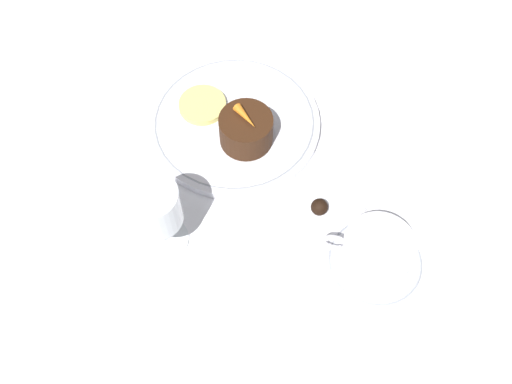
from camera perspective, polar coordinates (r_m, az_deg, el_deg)
ground_plane at (r=0.87m, az=-0.77°, el=5.03°), size 3.00×3.00×0.00m
dinner_plate at (r=0.88m, az=-2.05°, el=6.59°), size 0.25×0.25×0.01m
saucer at (r=0.79m, az=11.25°, el=-6.58°), size 0.13×0.13×0.01m
coffee_cup at (r=0.76m, az=11.41°, el=-5.63°), size 0.12×0.09×0.05m
spoon at (r=0.78m, az=8.56°, el=-5.78°), size 0.03×0.11×0.00m
wine_glass at (r=0.73m, az=-9.62°, el=-1.66°), size 0.07×0.07×0.12m
fork at (r=0.87m, az=9.73°, el=3.74°), size 0.06×0.18×0.01m
dessert_cake at (r=0.84m, az=-1.01°, el=5.95°), size 0.08×0.08×0.05m
carrot_garnish at (r=0.81m, az=-1.05°, el=7.18°), size 0.04×0.04×0.01m
pineapple_slice at (r=0.89m, az=-5.12°, el=8.25°), size 0.07×0.07×0.01m
chocolate_truffle at (r=0.81m, az=6.06°, el=-1.43°), size 0.02×0.02×0.02m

